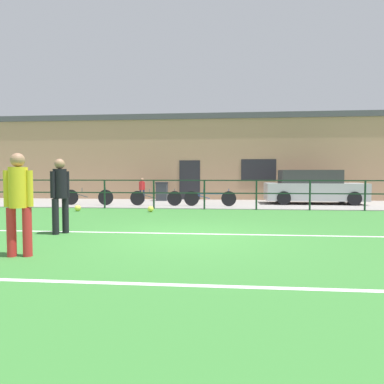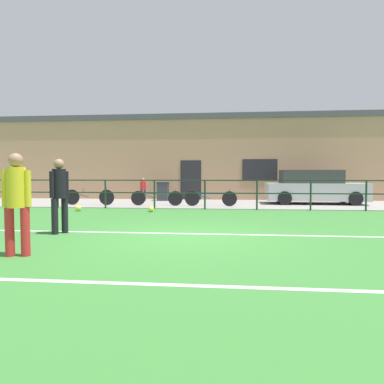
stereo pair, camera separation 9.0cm
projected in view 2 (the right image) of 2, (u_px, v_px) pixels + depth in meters
name	position (u px, v px, depth m)	size (l,w,h in m)	color
ground	(186.00, 237.00, 7.76)	(60.00, 44.00, 0.04)	#387A33
field_line_touchline	(188.00, 234.00, 8.08)	(36.00, 0.11, 0.00)	white
field_line_hash	(153.00, 284.00, 4.36)	(36.00, 0.11, 0.00)	white
pavement_strip	(209.00, 204.00, 16.20)	(48.00, 5.00, 0.02)	gray
perimeter_fence	(205.00, 190.00, 13.68)	(36.07, 0.07, 1.15)	#193823
clubhouse_facade	(212.00, 158.00, 19.76)	(28.00, 2.56, 4.58)	tan
player_goalkeeper	(59.00, 191.00, 8.06)	(0.30, 0.42, 1.72)	black
player_striker	(17.00, 198.00, 5.83)	(0.46, 0.30, 1.71)	red
soccer_ball_match	(151.00, 209.00, 12.74)	(0.22, 0.22, 0.22)	#E5E04C
soccer_ball_spare	(78.00, 208.00, 13.03)	(0.23, 0.23, 0.23)	#E5E04C
spectator_child	(143.00, 188.00, 17.77)	(0.32, 0.20, 1.16)	#232D4C
parked_car_red	(314.00, 188.00, 16.01)	(4.36, 1.82, 1.53)	#B7B7BC
bicycle_parked_0	(211.00, 198.00, 14.88)	(2.21, 0.04, 0.73)	black
bicycle_parked_1	(157.00, 198.00, 15.12)	(2.25, 0.04, 0.73)	black
bicycle_parked_2	(89.00, 197.00, 15.43)	(2.25, 0.04, 0.76)	black
trash_bin_0	(163.00, 191.00, 17.94)	(0.58, 0.49, 0.95)	#33383D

